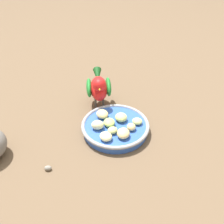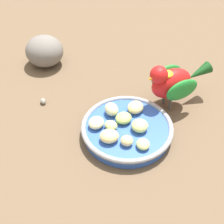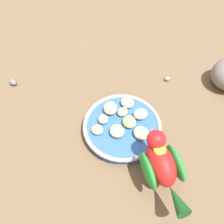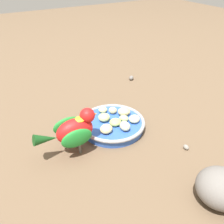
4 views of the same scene
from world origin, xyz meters
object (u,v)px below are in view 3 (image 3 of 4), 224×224
Objects in this scene: feeding_bowl at (122,127)px; apple_piece_2 at (110,108)px; apple_piece_7 at (123,112)px; apple_piece_8 at (127,102)px; apple_piece_0 at (117,131)px; apple_piece_3 at (97,130)px; pebble_1 at (167,79)px; apple_piece_4 at (141,133)px; pebble_0 at (13,82)px; parrot at (161,164)px; apple_piece_6 at (141,114)px; apple_piece_1 at (129,122)px; apple_piece_5 at (103,119)px.

apple_piece_2 reaches higher than feeding_bowl.
apple_piece_8 reaches higher than apple_piece_7.
apple_piece_0 is 1.00× the size of apple_piece_8.
pebble_1 is (-0.13, 0.25, -0.03)m from apple_piece_3.
apple_piece_4 is 2.19× the size of pebble_1.
parrot is at bearing 37.91° from pebble_0.
feeding_bowl is at bearing -140.47° from apple_piece_4.
apple_piece_2 reaches higher than apple_piece_3.
apple_piece_6 is at bearing 95.14° from apple_piece_3.
pebble_0 is at bearing -133.96° from apple_piece_4.
apple_piece_2 is at bearing -161.59° from feeding_bowl.
apple_piece_6 is 0.39m from pebble_0.
parrot reaches higher than apple_piece_1.
parrot is (0.17, 0.03, 0.04)m from apple_piece_7.
apple_piece_1 is 0.37m from pebble_0.
apple_piece_7 is 1.15× the size of pebble_0.
pebble_0 is (-0.38, -0.30, -0.06)m from parrot.
apple_piece_8 is at bearing 2.13° from parrot.
apple_piece_0 is 1.24× the size of apple_piece_7.
apple_piece_7 is 0.18m from parrot.
apple_piece_3 is 0.82× the size of apple_piece_8.
apple_piece_5 is 0.71× the size of apple_piece_8.
feeding_bowl is 0.07m from apple_piece_3.
apple_piece_0 reaches higher than pebble_1.
apple_piece_1 is at bearing 8.78° from parrot.
apple_piece_4 is 1.55× the size of pebble_0.
apple_piece_1 is (0.00, 0.02, 0.02)m from feeding_bowl.
apple_piece_7 reaches higher than pebble_1.
apple_piece_5 is 0.05m from apple_piece_7.
apple_piece_8 is at bearing 120.71° from apple_piece_3.
apple_piece_1 is 0.08m from apple_piece_3.
apple_piece_4 reaches higher than pebble_0.
pebble_1 is at bearing -28.24° from parrot.
apple_piece_5 reaches higher than pebble_1.
apple_piece_7 is at bearing 52.26° from pebble_0.
apple_piece_6 is (-0.01, 0.03, 0.00)m from apple_piece_1.
apple_piece_5 is at bearing -45.19° from apple_piece_2.
apple_piece_3 is 0.12m from apple_piece_6.
apple_piece_4 reaches higher than apple_piece_1.
apple_piece_6 is at bearing 59.07° from apple_piece_2.
apple_piece_7 reaches higher than pebble_0.
apple_piece_3 is 1.15× the size of apple_piece_5.
pebble_0 is at bearing -128.19° from apple_piece_2.
apple_piece_5 reaches higher than feeding_bowl.
apple_piece_2 is at bearing -123.53° from apple_piece_7.
apple_piece_2 is 1.09× the size of apple_piece_6.
apple_piece_7 is 0.80× the size of apple_piece_8.
apple_piece_8 is at bearing 145.96° from apple_piece_0.
apple_piece_7 is at bearing -169.77° from apple_piece_1.
parrot is 0.49m from pebble_0.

